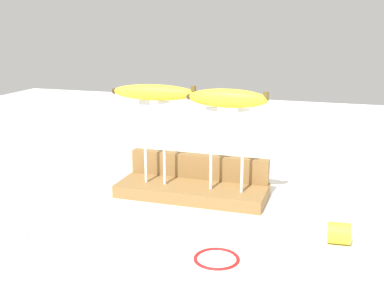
# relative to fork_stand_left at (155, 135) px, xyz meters

# --- Properties ---
(ground_plane) EXTENTS (3.00, 3.00, 0.00)m
(ground_plane) POSITION_rel_fork_stand_left_xyz_m (0.09, 0.02, -0.15)
(ground_plane) COLOR white
(wooden_board) EXTENTS (0.36, 0.14, 0.03)m
(wooden_board) POSITION_rel_fork_stand_left_xyz_m (0.09, 0.02, -0.13)
(wooden_board) COLOR olive
(wooden_board) RESTS_ON ground
(board_backstop) EXTENTS (0.35, 0.03, 0.06)m
(board_backstop) POSITION_rel_fork_stand_left_xyz_m (0.09, 0.07, -0.09)
(board_backstop) COLOR olive
(board_backstop) RESTS_ON wooden_board
(fork_stand_left) EXTENTS (0.07, 0.01, 0.20)m
(fork_stand_left) POSITION_rel_fork_stand_left_xyz_m (0.00, 0.00, 0.00)
(fork_stand_left) COLOR silver
(fork_stand_left) RESTS_ON wooden_board
(fork_stand_right) EXTENTS (0.10, 0.01, 0.19)m
(fork_stand_right) POSITION_rel_fork_stand_left_xyz_m (0.17, 0.00, -0.00)
(fork_stand_right) COLOR silver
(fork_stand_right) RESTS_ON wooden_board
(banana_raised_left) EXTENTS (0.20, 0.05, 0.04)m
(banana_raised_left) POSITION_rel_fork_stand_left_xyz_m (-0.00, -0.00, 0.10)
(banana_raised_left) COLOR yellow
(banana_raised_left) RESTS_ON fork_stand_left
(banana_raised_right) EXTENTS (0.18, 0.05, 0.04)m
(banana_raised_right) POSITION_rel_fork_stand_left_xyz_m (0.17, -0.00, 0.10)
(banana_raised_right) COLOR yellow
(banana_raised_right) RESTS_ON fork_stand_right
(fork_fallen_near) EXTENTS (0.15, 0.09, 0.01)m
(fork_fallen_near) POSITION_rel_fork_stand_left_xyz_m (-0.14, -0.27, -0.15)
(fork_fallen_near) COLOR silver
(fork_fallen_near) RESTS_ON ground
(fork_fallen_far) EXTENTS (0.17, 0.04, 0.01)m
(fork_fallen_far) POSITION_rel_fork_stand_left_xyz_m (-0.06, -0.20, -0.15)
(fork_fallen_far) COLOR silver
(fork_fallen_far) RESTS_ON ground
(banana_chunk_near) EXTENTS (0.05, 0.04, 0.04)m
(banana_chunk_near) POSITION_rel_fork_stand_left_xyz_m (0.43, -0.14, -0.13)
(banana_chunk_near) COLOR yellow
(banana_chunk_near) RESTS_ON ground
(wire_coil) EXTENTS (0.08, 0.08, 0.01)m
(wire_coil) POSITION_rel_fork_stand_left_xyz_m (0.22, -0.27, -0.15)
(wire_coil) COLOR red
(wire_coil) RESTS_ON ground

